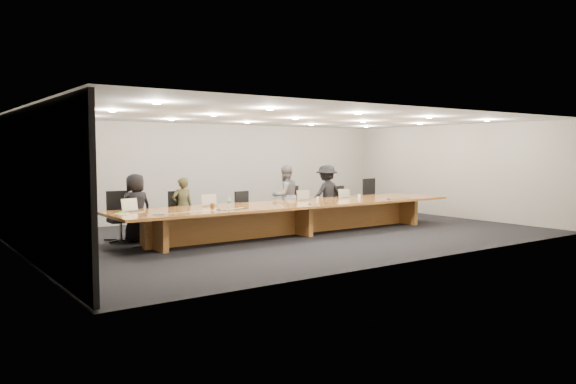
% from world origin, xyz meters
% --- Properties ---
extents(ground, '(12.00, 12.00, 0.00)m').
position_xyz_m(ground, '(0.00, 0.00, 0.00)').
color(ground, black).
rests_on(ground, ground).
extents(back_wall, '(12.00, 0.02, 2.80)m').
position_xyz_m(back_wall, '(0.00, 4.00, 1.40)').
color(back_wall, beige).
rests_on(back_wall, ground).
extents(left_wall_panel, '(0.08, 7.84, 2.74)m').
position_xyz_m(left_wall_panel, '(-5.94, 0.00, 1.37)').
color(left_wall_panel, black).
rests_on(left_wall_panel, ground).
extents(conference_table, '(9.00, 1.80, 0.75)m').
position_xyz_m(conference_table, '(0.00, 0.00, 0.52)').
color(conference_table, brown).
rests_on(conference_table, ground).
extents(chair_far_left, '(0.61, 0.61, 1.14)m').
position_xyz_m(chair_far_left, '(-3.85, 1.27, 0.57)').
color(chair_far_left, black).
rests_on(chair_far_left, ground).
extents(chair_left, '(0.67, 0.67, 1.09)m').
position_xyz_m(chair_left, '(-2.46, 1.22, 0.54)').
color(chair_left, black).
rests_on(chair_left, ground).
extents(chair_mid_left, '(0.58, 0.58, 1.01)m').
position_xyz_m(chair_mid_left, '(-0.65, 1.18, 0.51)').
color(chair_mid_left, black).
rests_on(chair_mid_left, ground).
extents(chair_mid_right, '(0.64, 0.64, 1.08)m').
position_xyz_m(chair_mid_right, '(1.02, 1.27, 0.54)').
color(chair_mid_right, black).
rests_on(chair_mid_right, ground).
extents(chair_right, '(0.53, 0.53, 1.03)m').
position_xyz_m(chair_right, '(2.54, 1.18, 0.51)').
color(chair_right, black).
rests_on(chair_right, ground).
extents(chair_far_right, '(0.66, 0.66, 1.20)m').
position_xyz_m(chair_far_right, '(3.90, 1.26, 0.60)').
color(chair_far_right, black).
rests_on(chair_far_right, ground).
extents(person_a, '(0.79, 0.57, 1.51)m').
position_xyz_m(person_a, '(-3.55, 1.13, 0.75)').
color(person_a, black).
rests_on(person_a, ground).
extents(person_b, '(0.53, 0.36, 1.40)m').
position_xyz_m(person_b, '(-2.40, 1.21, 0.70)').
color(person_b, '#38371E').
rests_on(person_b, ground).
extents(person_c, '(0.81, 0.64, 1.63)m').
position_xyz_m(person_c, '(0.57, 1.23, 0.81)').
color(person_c, '#5F5F62').
rests_on(person_c, ground).
extents(person_d, '(1.07, 0.64, 1.62)m').
position_xyz_m(person_d, '(2.00, 1.23, 0.81)').
color(person_d, black).
rests_on(person_d, ground).
extents(laptop_a, '(0.42, 0.34, 0.29)m').
position_xyz_m(laptop_a, '(-3.92, 0.29, 0.90)').
color(laptop_a, tan).
rests_on(laptop_a, conference_table).
extents(laptop_b, '(0.38, 0.29, 0.29)m').
position_xyz_m(laptop_b, '(-2.05, 0.42, 0.89)').
color(laptop_b, beige).
rests_on(laptop_b, conference_table).
extents(laptop_d, '(0.39, 0.31, 0.27)m').
position_xyz_m(laptop_d, '(0.59, 0.36, 0.89)').
color(laptop_d, tan).
rests_on(laptop_d, conference_table).
extents(laptop_e, '(0.38, 0.32, 0.25)m').
position_xyz_m(laptop_e, '(1.92, 0.34, 0.88)').
color(laptop_e, tan).
rests_on(laptop_e, conference_table).
extents(water_bottle, '(0.08, 0.08, 0.23)m').
position_xyz_m(water_bottle, '(-1.79, 0.06, 0.86)').
color(water_bottle, '#B3C3BD').
rests_on(water_bottle, conference_table).
extents(amber_mug, '(0.12, 0.12, 0.11)m').
position_xyz_m(amber_mug, '(-2.22, 0.04, 0.81)').
color(amber_mug, brown).
rests_on(amber_mug, conference_table).
extents(paper_cup_near, '(0.09, 0.09, 0.09)m').
position_xyz_m(paper_cup_near, '(0.97, 0.34, 0.79)').
color(paper_cup_near, silver).
rests_on(paper_cup_near, conference_table).
extents(paper_cup_far, '(0.10, 0.10, 0.09)m').
position_xyz_m(paper_cup_far, '(2.33, 0.26, 0.80)').
color(paper_cup_far, white).
rests_on(paper_cup_far, conference_table).
extents(notepad, '(0.27, 0.23, 0.01)m').
position_xyz_m(notepad, '(-4.20, 0.14, 0.76)').
color(notepad, white).
rests_on(notepad, conference_table).
extents(lime_gadget, '(0.17, 0.14, 0.02)m').
position_xyz_m(lime_gadget, '(-4.19, 0.14, 0.78)').
color(lime_gadget, '#62B730').
rests_on(lime_gadget, notepad).
extents(av_box, '(0.24, 0.21, 0.03)m').
position_xyz_m(av_box, '(-3.68, -0.49, 0.77)').
color(av_box, '#A3A3A7').
rests_on(av_box, conference_table).
extents(mic_left, '(0.13, 0.13, 0.03)m').
position_xyz_m(mic_left, '(-2.34, -0.43, 0.76)').
color(mic_left, black).
rests_on(mic_left, conference_table).
extents(mic_center, '(0.12, 0.12, 0.03)m').
position_xyz_m(mic_center, '(0.07, -0.47, 0.76)').
color(mic_center, black).
rests_on(mic_center, conference_table).
extents(mic_right, '(0.14, 0.14, 0.03)m').
position_xyz_m(mic_right, '(2.58, -0.59, 0.77)').
color(mic_right, black).
rests_on(mic_right, conference_table).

